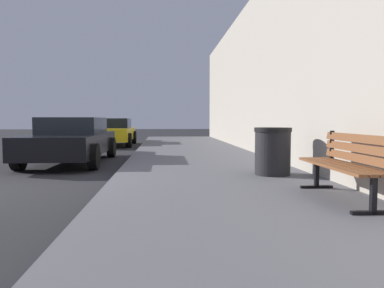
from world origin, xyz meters
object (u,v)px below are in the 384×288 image
object	(u,v)px
trash_bin	(273,151)
car_yellow	(112,132)
bench	(348,161)
car_black	(72,140)

from	to	relation	value
trash_bin	car_yellow	size ratio (longest dim) A/B	0.22
bench	car_yellow	size ratio (longest dim) A/B	0.44
car_black	car_yellow	distance (m)	6.74
trash_bin	car_black	bearing A→B (deg)	142.88
bench	car_yellow	xyz separation A→B (m)	(-4.85, 12.42, -0.02)
car_black	car_yellow	world-z (taller)	same
trash_bin	car_yellow	xyz separation A→B (m)	(-4.50, 10.25, 0.04)
bench	trash_bin	xyz separation A→B (m)	(-0.35, 2.16, -0.06)
car_black	car_yellow	bearing A→B (deg)	-91.20
trash_bin	car_yellow	distance (m)	11.20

